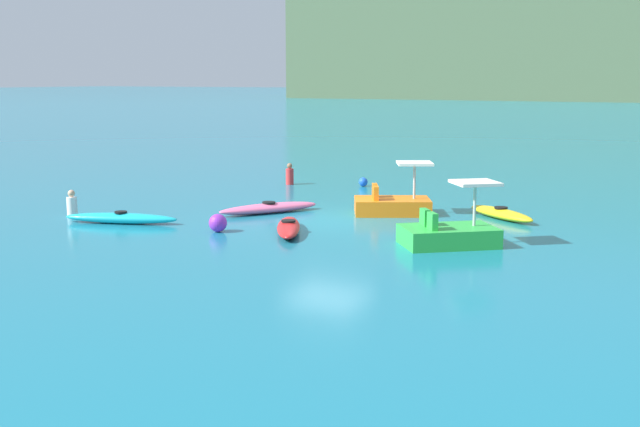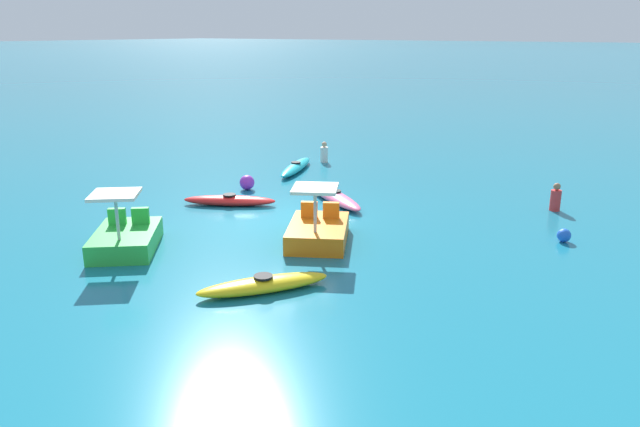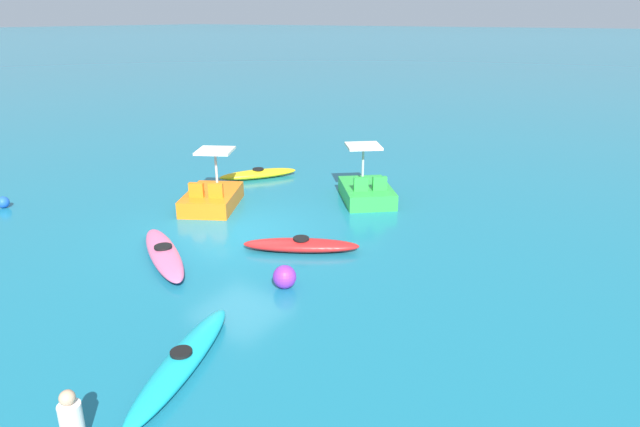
# 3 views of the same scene
# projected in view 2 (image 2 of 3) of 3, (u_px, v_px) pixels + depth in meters

# --- Properties ---
(ground_plane) EXTENTS (600.00, 600.00, 0.00)m
(ground_plane) POSITION_uv_depth(u_px,v_px,m) (283.00, 217.00, 18.25)
(ground_plane) COLOR #19728C
(kayak_yellow) EXTENTS (2.74, 2.21, 0.37)m
(kayak_yellow) POSITION_uv_depth(u_px,v_px,m) (263.00, 284.00, 13.02)
(kayak_yellow) COLOR yellow
(kayak_yellow) RESTS_ON ground_plane
(kayak_pink) EXTENTS (2.40, 3.32, 0.37)m
(kayak_pink) POSITION_uv_depth(u_px,v_px,m) (334.00, 197.00, 19.89)
(kayak_pink) COLOR pink
(kayak_pink) RESTS_ON ground_plane
(kayak_cyan) EXTENTS (3.51, 1.75, 0.37)m
(kayak_cyan) POSITION_uv_depth(u_px,v_px,m) (296.00, 167.00, 24.19)
(kayak_cyan) COLOR #19B7C6
(kayak_cyan) RESTS_ON ground_plane
(kayak_red) EXTENTS (2.04, 2.89, 0.37)m
(kayak_red) POSITION_uv_depth(u_px,v_px,m) (230.00, 200.00, 19.45)
(kayak_red) COLOR red
(kayak_red) RESTS_ON ground_plane
(pedal_boat_green) EXTENTS (2.80, 2.69, 1.68)m
(pedal_boat_green) POSITION_uv_depth(u_px,v_px,m) (126.00, 237.00, 15.47)
(pedal_boat_green) COLOR green
(pedal_boat_green) RESTS_ON ground_plane
(pedal_boat_orange) EXTENTS (2.82, 2.46, 1.68)m
(pedal_boat_orange) POSITION_uv_depth(u_px,v_px,m) (318.00, 230.00, 16.03)
(pedal_boat_orange) COLOR orange
(pedal_boat_orange) RESTS_ON ground_plane
(buoy_blue) EXTENTS (0.36, 0.36, 0.36)m
(buoy_blue) POSITION_uv_depth(u_px,v_px,m) (564.00, 235.00, 16.07)
(buoy_blue) COLOR blue
(buoy_blue) RESTS_ON ground_plane
(buoy_purple) EXTENTS (0.52, 0.52, 0.52)m
(buoy_purple) POSITION_uv_depth(u_px,v_px,m) (247.00, 182.00, 21.33)
(buoy_purple) COLOR purple
(buoy_purple) RESTS_ON ground_plane
(person_near_shore) EXTENTS (0.45, 0.45, 0.88)m
(person_near_shore) POSITION_uv_depth(u_px,v_px,m) (324.00, 153.00, 25.73)
(person_near_shore) COLOR silver
(person_near_shore) RESTS_ON ground_plane
(person_by_kayaks) EXTENTS (0.45, 0.45, 0.88)m
(person_by_kayaks) POSITION_uv_depth(u_px,v_px,m) (556.00, 198.00, 18.82)
(person_by_kayaks) COLOR red
(person_by_kayaks) RESTS_ON ground_plane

